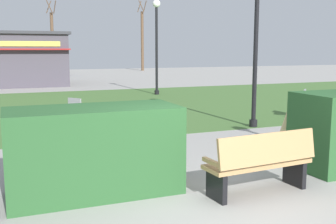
{
  "coord_description": "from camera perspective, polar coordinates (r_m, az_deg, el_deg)",
  "views": [
    {
      "loc": [
        -2.69,
        -4.57,
        2.14
      ],
      "look_at": [
        0.3,
        2.92,
        0.9
      ],
      "focal_mm": 43.92,
      "sensor_mm": 36.0,
      "label": 1
    }
  ],
  "objects": [
    {
      "name": "lamppost_far",
      "position": [
        19.49,
        -1.6,
        10.52
      ],
      "size": [
        0.36,
        0.36,
        4.39
      ],
      "color": "black",
      "rests_on": "ground_plane"
    },
    {
      "name": "cafe_chair_east",
      "position": [
        10.81,
        -13.21,
        -0.07
      ],
      "size": [
        0.61,
        0.61,
        0.89
      ],
      "color": "gray",
      "rests_on": "ground_plane"
    },
    {
      "name": "hedge_left",
      "position": [
        6.2,
        -10.21,
        -5.29
      ],
      "size": [
        2.5,
        1.1,
        1.3
      ],
      "primitive_type": "cube",
      "color": "#28562B",
      "rests_on": "ground_plane"
    },
    {
      "name": "ornamental_grass_behind_right",
      "position": [
        8.58,
        16.11,
        -2.81
      ],
      "size": [
        0.55,
        0.55,
        0.95
      ],
      "primitive_type": "cone",
      "color": "#D1BC7F",
      "rests_on": "ground_plane"
    },
    {
      "name": "cafe_chair_west",
      "position": [
        13.59,
        17.94,
        1.49
      ],
      "size": [
        0.62,
        0.62,
        0.89
      ],
      "color": "gray",
      "rests_on": "ground_plane"
    },
    {
      "name": "lamppost_mid",
      "position": [
        11.49,
        12.16,
        11.6
      ],
      "size": [
        0.36,
        0.36,
        4.39
      ],
      "color": "black",
      "rests_on": "ground_plane"
    },
    {
      "name": "parked_car_center_slot",
      "position": [
        34.84,
        -17.43,
        5.86
      ],
      "size": [
        4.29,
        2.23,
        1.2
      ],
      "color": "navy",
      "rests_on": "ground_plane"
    },
    {
      "name": "park_bench",
      "position": [
        6.25,
        12.77,
        -6.86
      ],
      "size": [
        1.74,
        0.66,
        0.95
      ],
      "color": "tan",
      "rests_on": "ground_plane"
    },
    {
      "name": "tree_left_bg",
      "position": [
        41.69,
        -3.59,
        9.98
      ],
      "size": [
        0.91,
        0.96,
        6.89
      ],
      "color": "brown",
      "rests_on": "ground_plane"
    },
    {
      "name": "ornamental_grass_behind_left",
      "position": [
        6.69,
        -0.39,
        -5.19
      ],
      "size": [
        0.54,
        0.54,
        1.05
      ],
      "primitive_type": "cone",
      "color": "#D1BC7F",
      "rests_on": "ground_plane"
    },
    {
      "name": "tree_right_bg",
      "position": [
        39.08,
        -15.75,
        9.44
      ],
      "size": [
        0.91,
        0.96,
        6.44
      ],
      "color": "brown",
      "rests_on": "ground_plane"
    },
    {
      "name": "lawn_patch",
      "position": [
        15.72,
        -11.73,
        0.73
      ],
      "size": [
        36.0,
        12.0,
        0.01
      ],
      "primitive_type": "cube",
      "color": "#446B33",
      "rests_on": "ground_plane"
    },
    {
      "name": "ground_plane",
      "position": [
        5.72,
        8.26,
        -13.32
      ],
      "size": [
        80.0,
        80.0,
        0.0
      ],
      "primitive_type": "plane",
      "color": "#999691"
    }
  ]
}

